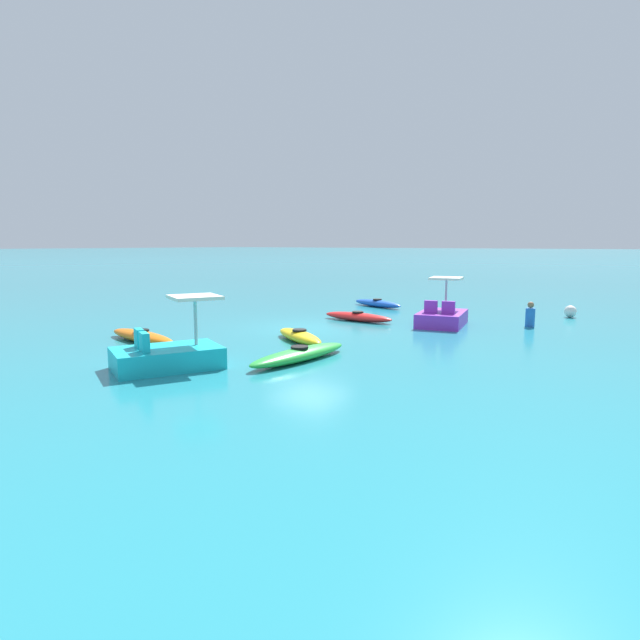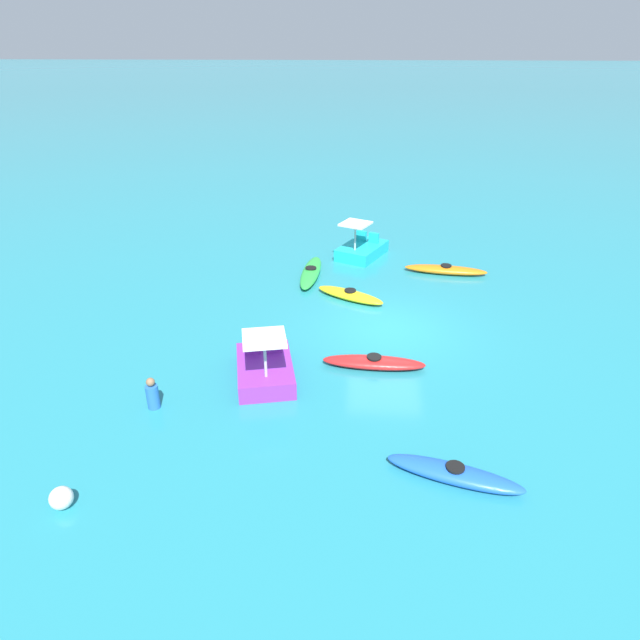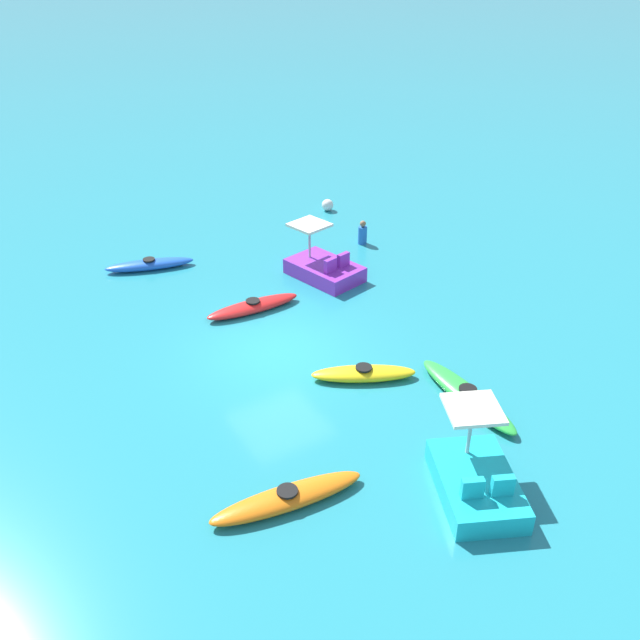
% 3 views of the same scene
% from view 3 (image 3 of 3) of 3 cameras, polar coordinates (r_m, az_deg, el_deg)
% --- Properties ---
extents(ground_plane, '(600.00, 600.00, 0.00)m').
position_cam_3_polar(ground_plane, '(18.58, -3.63, -2.70)').
color(ground_plane, teal).
extents(kayak_red, '(0.76, 2.96, 0.37)m').
position_cam_3_polar(kayak_red, '(20.50, -5.61, 1.15)').
color(kayak_red, red).
rests_on(kayak_red, ground_plane).
extents(kayak_orange, '(1.07, 3.32, 0.37)m').
position_cam_3_polar(kayak_orange, '(14.11, -2.74, -14.61)').
color(kayak_orange, orange).
rests_on(kayak_orange, ground_plane).
extents(kayak_blue, '(1.44, 2.97, 0.37)m').
position_cam_3_polar(kayak_blue, '(23.65, -14.06, 4.53)').
color(kayak_blue, blue).
rests_on(kayak_blue, ground_plane).
extents(kayak_green, '(3.45, 0.86, 0.37)m').
position_cam_3_polar(kayak_green, '(17.06, 12.19, -6.16)').
color(kayak_green, green).
rests_on(kayak_green, ground_plane).
extents(kayak_yellow, '(1.86, 2.66, 0.37)m').
position_cam_3_polar(kayak_yellow, '(17.46, 3.66, -4.48)').
color(kayak_yellow, yellow).
rests_on(kayak_yellow, ground_plane).
extents(pedal_boat_purple, '(2.68, 2.00, 1.68)m').
position_cam_3_polar(pedal_boat_purple, '(22.33, 0.35, 4.39)').
color(pedal_boat_purple, purple).
rests_on(pedal_boat_purple, ground_plane).
extents(pedal_boat_cyan, '(2.81, 2.38, 1.68)m').
position_cam_3_polar(pedal_boat_cyan, '(14.53, 12.92, -12.97)').
color(pedal_boat_cyan, '#19B7C6').
rests_on(pedal_boat_cyan, ground_plane).
extents(buoy_white, '(0.47, 0.47, 0.47)m').
position_cam_3_polar(buoy_white, '(27.84, 0.64, 9.59)').
color(buoy_white, white).
rests_on(buoy_white, ground_plane).
extents(person_near_shore, '(0.36, 0.36, 0.88)m').
position_cam_3_polar(person_near_shore, '(24.81, 3.58, 7.22)').
color(person_near_shore, blue).
rests_on(person_near_shore, ground_plane).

